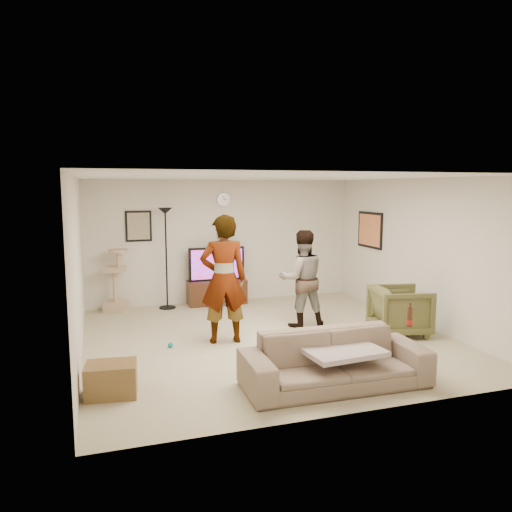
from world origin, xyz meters
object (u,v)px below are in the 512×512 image
object	(u,v)px
tv_stand	(217,292)
armchair	(400,311)
beer_bottle	(410,317)
sofa	(335,360)
side_table	(111,379)
cat_tree	(115,280)
person_right	(302,279)
tv	(217,264)
person_left	(224,279)
floor_lamp	(166,259)

from	to	relation	value
tv_stand	armchair	world-z (taller)	armchair
tv_stand	beer_bottle	size ratio (longest dim) A/B	4.68
sofa	side_table	size ratio (longest dim) A/B	3.92
cat_tree	sofa	xyz separation A→B (m)	(2.32, -4.52, -0.28)
cat_tree	person_right	bearing A→B (deg)	-34.26
tv_stand	person_right	world-z (taller)	person_right
tv	side_table	bearing A→B (deg)	-118.71
sofa	person_left	bearing A→B (deg)	113.04
beer_bottle	side_table	bearing A→B (deg)	171.22
person_right	armchair	xyz separation A→B (m)	(1.32, -0.92, -0.43)
tv_stand	tv	world-z (taller)	tv
tv_stand	sofa	size ratio (longest dim) A/B	0.53
person_left	armchair	bearing A→B (deg)	176.55
tv	cat_tree	distance (m)	1.99
tv_stand	cat_tree	distance (m)	2.01
floor_lamp	sofa	bearing A→B (deg)	-73.25
armchair	floor_lamp	bearing A→B (deg)	60.99
tv_stand	beer_bottle	xyz separation A→B (m)	(1.35, -4.55, 0.52)
person_right	armchair	distance (m)	1.66
person_right	armchair	world-z (taller)	person_right
tv_stand	beer_bottle	distance (m)	4.77
cat_tree	tv_stand	bearing A→B (deg)	0.74
floor_lamp	beer_bottle	bearing A→B (deg)	-62.25
person_left	tv	bearing A→B (deg)	-94.63
beer_bottle	tv	bearing A→B (deg)	106.55
person_right	side_table	size ratio (longest dim) A/B	2.93
floor_lamp	person_left	xyz separation A→B (m)	(0.53, -2.41, -0.00)
person_left	beer_bottle	bearing A→B (deg)	137.87
cat_tree	sofa	world-z (taller)	cat_tree
cat_tree	tv	bearing A→B (deg)	0.74
tv	side_table	distance (m)	4.60
tv_stand	floor_lamp	distance (m)	1.25
person_left	armchair	size ratio (longest dim) A/B	2.30
beer_bottle	side_table	world-z (taller)	beer_bottle
floor_lamp	sofa	distance (m)	4.73
tv_stand	armchair	distance (m)	3.75
side_table	tv_stand	bearing A→B (deg)	61.29
floor_lamp	person_right	size ratio (longest dim) A/B	1.19
cat_tree	person_right	xyz separation A→B (m)	(2.96, -2.02, 0.22)
tv	sofa	world-z (taller)	tv
tv_stand	side_table	bearing A→B (deg)	-118.71
tv_stand	cat_tree	size ratio (longest dim) A/B	0.97
tv_stand	person_left	size ratio (longest dim) A/B	0.60
tv	tv_stand	bearing A→B (deg)	0.00
person_left	person_right	world-z (taller)	person_left
tv_stand	floor_lamp	xyz separation A→B (m)	(-1.01, -0.06, 0.74)
tv_stand	tv	distance (m)	0.58
tv	floor_lamp	size ratio (longest dim) A/B	0.58
person_left	side_table	size ratio (longest dim) A/B	3.47
cat_tree	person_left	world-z (taller)	person_left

